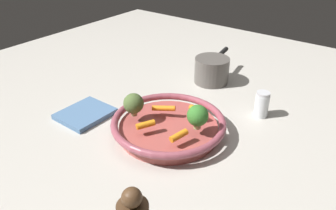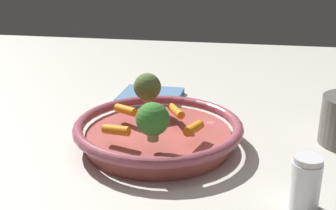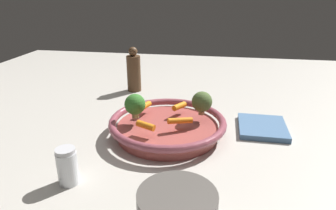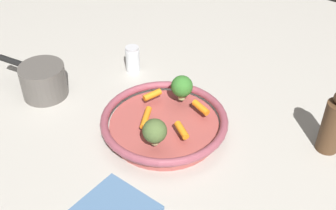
{
  "view_description": "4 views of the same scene",
  "coord_description": "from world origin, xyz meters",
  "px_view_note": "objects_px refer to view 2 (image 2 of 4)",
  "views": [
    {
      "loc": [
        0.57,
        0.42,
        0.49
      ],
      "look_at": [
        -0.0,
        -0.0,
        0.08
      ],
      "focal_mm": 35.58,
      "sensor_mm": 36.0,
      "label": 1
    },
    {
      "loc": [
        -0.14,
        0.65,
        0.31
      ],
      "look_at": [
        -0.02,
        0.03,
        0.09
      ],
      "focal_mm": 44.76,
      "sensor_mm": 36.0,
      "label": 2
    },
    {
      "loc": [
        -0.67,
        -0.11,
        0.35
      ],
      "look_at": [
        0.03,
        0.0,
        0.07
      ],
      "focal_mm": 32.1,
      "sensor_mm": 36.0,
      "label": 3
    },
    {
      "loc": [
        0.46,
        -0.6,
        0.67
      ],
      "look_at": [
        0.0,
        0.01,
        0.07
      ],
      "focal_mm": 46.37,
      "sensor_mm": 36.0,
      "label": 4
    }
  ],
  "objects_px": {
    "salt_shaker": "(305,183)",
    "dish_towel": "(151,96)",
    "baby_carrot_left": "(194,128)",
    "broccoli_floret_small": "(153,120)",
    "baby_carrot_right": "(126,110)",
    "broccoli_floret_large": "(147,87)",
    "baby_carrot_near_rim": "(176,111)",
    "baby_carrot_back": "(116,130)",
    "serving_bowl": "(158,132)"
  },
  "relations": [
    {
      "from": "baby_carrot_left",
      "to": "broccoli_floret_large",
      "type": "distance_m",
      "value": 0.16
    },
    {
      "from": "baby_carrot_near_rim",
      "to": "salt_shaker",
      "type": "bearing_deg",
      "value": 137.26
    },
    {
      "from": "broccoli_floret_small",
      "to": "broccoli_floret_large",
      "type": "distance_m",
      "value": 0.17
    },
    {
      "from": "salt_shaker",
      "to": "baby_carrot_right",
      "type": "bearing_deg",
      "value": -30.77
    },
    {
      "from": "salt_shaker",
      "to": "baby_carrot_left",
      "type": "bearing_deg",
      "value": -35.05
    },
    {
      "from": "baby_carrot_back",
      "to": "baby_carrot_left",
      "type": "distance_m",
      "value": 0.12
    },
    {
      "from": "serving_bowl",
      "to": "broccoli_floret_small",
      "type": "bearing_deg",
      "value": 96.27
    },
    {
      "from": "dish_towel",
      "to": "broccoli_floret_large",
      "type": "bearing_deg",
      "value": 101.24
    },
    {
      "from": "serving_bowl",
      "to": "baby_carrot_back",
      "type": "bearing_deg",
      "value": 52.63
    },
    {
      "from": "baby_carrot_left",
      "to": "broccoli_floret_small",
      "type": "distance_m",
      "value": 0.08
    },
    {
      "from": "baby_carrot_near_rim",
      "to": "salt_shaker",
      "type": "height_order",
      "value": "salt_shaker"
    },
    {
      "from": "baby_carrot_near_rim",
      "to": "dish_towel",
      "type": "relative_size",
      "value": 0.44
    },
    {
      "from": "salt_shaker",
      "to": "dish_towel",
      "type": "xyz_separation_m",
      "value": [
        0.3,
        -0.39,
        -0.03
      ]
    },
    {
      "from": "serving_bowl",
      "to": "broccoli_floret_large",
      "type": "xyz_separation_m",
      "value": [
        0.04,
        -0.08,
        0.06
      ]
    },
    {
      "from": "baby_carrot_back",
      "to": "salt_shaker",
      "type": "relative_size",
      "value": 0.62
    },
    {
      "from": "baby_carrot_back",
      "to": "dish_towel",
      "type": "bearing_deg",
      "value": -86.89
    },
    {
      "from": "broccoli_floret_large",
      "to": "salt_shaker",
      "type": "height_order",
      "value": "broccoli_floret_large"
    },
    {
      "from": "broccoli_floret_large",
      "to": "salt_shaker",
      "type": "distance_m",
      "value": 0.36
    },
    {
      "from": "serving_bowl",
      "to": "baby_carrot_right",
      "type": "xyz_separation_m",
      "value": [
        0.06,
        -0.02,
        0.03
      ]
    },
    {
      "from": "baby_carrot_right",
      "to": "broccoli_floret_small",
      "type": "xyz_separation_m",
      "value": [
        -0.07,
        0.1,
        0.03
      ]
    },
    {
      "from": "baby_carrot_back",
      "to": "broccoli_floret_small",
      "type": "relative_size",
      "value": 0.75
    },
    {
      "from": "salt_shaker",
      "to": "dish_towel",
      "type": "height_order",
      "value": "salt_shaker"
    },
    {
      "from": "baby_carrot_near_rim",
      "to": "dish_towel",
      "type": "height_order",
      "value": "baby_carrot_near_rim"
    },
    {
      "from": "baby_carrot_back",
      "to": "salt_shaker",
      "type": "distance_m",
      "value": 0.29
    },
    {
      "from": "baby_carrot_near_rim",
      "to": "broccoli_floret_large",
      "type": "xyz_separation_m",
      "value": [
        0.06,
        -0.05,
        0.03
      ]
    },
    {
      "from": "baby_carrot_near_rim",
      "to": "baby_carrot_left",
      "type": "relative_size",
      "value": 1.36
    },
    {
      "from": "salt_shaker",
      "to": "baby_carrot_back",
      "type": "bearing_deg",
      "value": -16.49
    },
    {
      "from": "broccoli_floret_small",
      "to": "dish_towel",
      "type": "distance_m",
      "value": 0.34
    },
    {
      "from": "baby_carrot_near_rim",
      "to": "salt_shaker",
      "type": "relative_size",
      "value": 0.82
    },
    {
      "from": "baby_carrot_back",
      "to": "dish_towel",
      "type": "xyz_separation_m",
      "value": [
        0.02,
        -0.31,
        -0.05
      ]
    },
    {
      "from": "broccoli_floret_small",
      "to": "baby_carrot_back",
      "type": "bearing_deg",
      "value": -9.41
    },
    {
      "from": "baby_carrot_left",
      "to": "salt_shaker",
      "type": "relative_size",
      "value": 0.6
    },
    {
      "from": "baby_carrot_back",
      "to": "dish_towel",
      "type": "height_order",
      "value": "baby_carrot_back"
    },
    {
      "from": "broccoli_floret_large",
      "to": "dish_towel",
      "type": "xyz_separation_m",
      "value": [
        0.03,
        -0.16,
        -0.07
      ]
    },
    {
      "from": "broccoli_floret_large",
      "to": "broccoli_floret_small",
      "type": "bearing_deg",
      "value": 106.28
    },
    {
      "from": "baby_carrot_back",
      "to": "baby_carrot_near_rim",
      "type": "relative_size",
      "value": 0.75
    },
    {
      "from": "baby_carrot_right",
      "to": "dish_towel",
      "type": "relative_size",
      "value": 0.33
    },
    {
      "from": "baby_carrot_right",
      "to": "dish_towel",
      "type": "bearing_deg",
      "value": -88.47
    },
    {
      "from": "baby_carrot_right",
      "to": "broccoli_floret_large",
      "type": "height_order",
      "value": "broccoli_floret_large"
    },
    {
      "from": "broccoli_floret_small",
      "to": "baby_carrot_right",
      "type": "bearing_deg",
      "value": -54.16
    },
    {
      "from": "salt_shaker",
      "to": "baby_carrot_near_rim",
      "type": "bearing_deg",
      "value": -42.74
    },
    {
      "from": "serving_bowl",
      "to": "broccoli_floret_large",
      "type": "bearing_deg",
      "value": -64.81
    },
    {
      "from": "baby_carrot_near_rim",
      "to": "baby_carrot_left",
      "type": "distance_m",
      "value": 0.08
    },
    {
      "from": "baby_carrot_right",
      "to": "baby_carrot_left",
      "type": "height_order",
      "value": "same"
    },
    {
      "from": "baby_carrot_near_rim",
      "to": "broccoli_floret_large",
      "type": "relative_size",
      "value": 1.01
    },
    {
      "from": "baby_carrot_back",
      "to": "baby_carrot_right",
      "type": "height_order",
      "value": "same"
    },
    {
      "from": "serving_bowl",
      "to": "baby_carrot_back",
      "type": "height_order",
      "value": "baby_carrot_back"
    },
    {
      "from": "dish_towel",
      "to": "baby_carrot_near_rim",
      "type": "bearing_deg",
      "value": 114.76
    },
    {
      "from": "baby_carrot_left",
      "to": "dish_towel",
      "type": "distance_m",
      "value": 0.31
    },
    {
      "from": "baby_carrot_right",
      "to": "broccoli_floret_large",
      "type": "distance_m",
      "value": 0.07
    }
  ]
}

